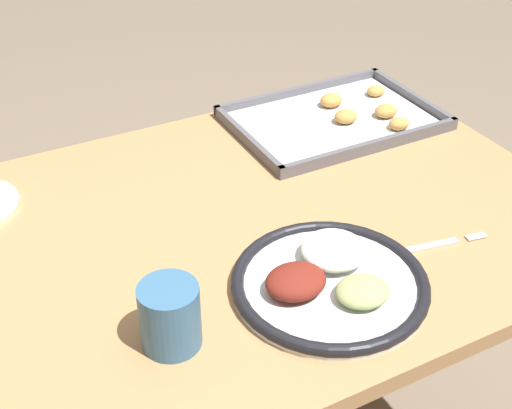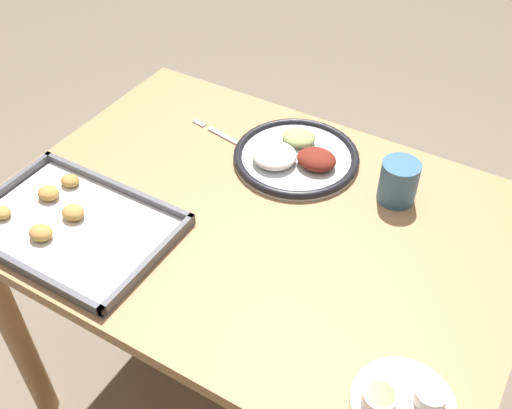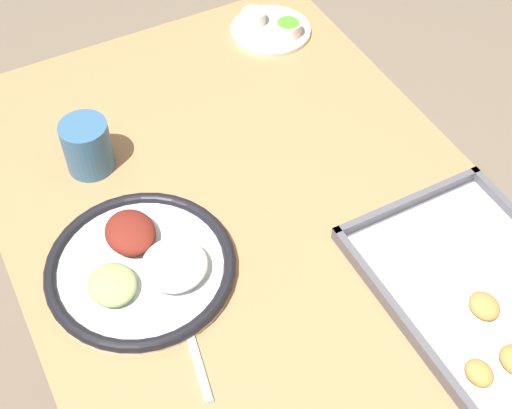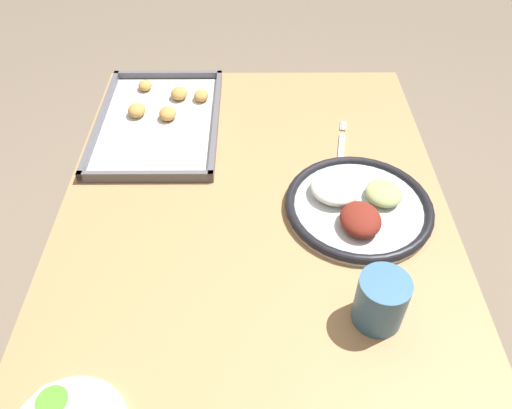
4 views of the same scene
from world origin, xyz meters
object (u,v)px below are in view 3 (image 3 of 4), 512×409
object	(u,v)px
fork	(196,357)
drinking_cup	(87,146)
dinner_plate	(142,265)
saucer_plate	(271,28)
baking_tray	(491,303)

from	to	relation	value
fork	drinking_cup	distance (m)	0.43
dinner_plate	fork	size ratio (longest dim) A/B	1.32
fork	drinking_cup	bearing A→B (deg)	-169.08
fork	saucer_plate	size ratio (longest dim) A/B	1.33
baking_tray	drinking_cup	bearing A→B (deg)	-142.09
dinner_plate	saucer_plate	distance (m)	0.64
saucer_plate	drinking_cup	size ratio (longest dim) A/B	1.75
dinner_plate	drinking_cup	bearing A→B (deg)	178.94
fork	drinking_cup	size ratio (longest dim) A/B	2.33
fork	baking_tray	size ratio (longest dim) A/B	0.53
baking_tray	drinking_cup	world-z (taller)	drinking_cup
saucer_plate	drinking_cup	distance (m)	0.50
saucer_plate	baking_tray	distance (m)	0.74
dinner_plate	baking_tray	world-z (taller)	dinner_plate
saucer_plate	dinner_plate	bearing A→B (deg)	-46.75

